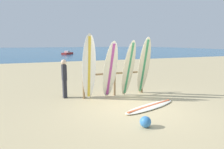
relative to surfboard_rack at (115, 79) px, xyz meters
The scene contains 11 objects.
ground_plane 1.88m from the surfboard_rack, 87.99° to the right, with size 120.00×120.00×0.00m, color tan.
ocean_water 56.27m from the surfboard_rack, 89.94° to the left, with size 120.00×80.00×0.01m, color #1E5984.
surfboard_rack is the anchor object (origin of this frame).
surfboard_leaning_far_left 1.36m from the surfboard_rack, 164.86° to the right, with size 0.58×0.68×2.59m.
surfboard_leaning_left 0.70m from the surfboard_rack, 131.26° to the right, with size 0.58×0.89×2.32m.
surfboard_leaning_center_left 0.76m from the surfboard_rack, 42.37° to the right, with size 0.56×0.83×2.35m.
surfboard_leaning_center 1.35m from the surfboard_rack, 16.77° to the right, with size 0.61×0.95×2.49m.
surfboard_lying_on_sand 2.12m from the surfboard_rack, 73.58° to the right, with size 2.44×1.23×0.08m.
beachgoer_standing 2.08m from the surfboard_rack, 168.52° to the left, with size 0.21×0.27×1.59m.
small_boat_offshore 31.65m from the surfboard_rack, 84.89° to the left, with size 2.64×3.12×0.71m.
beach_ball 3.34m from the surfboard_rack, 97.73° to the right, with size 0.31×0.31×0.31m, color #3372B2.
Camera 1 is at (-3.13, -5.77, 2.24)m, focal length 31.16 mm.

